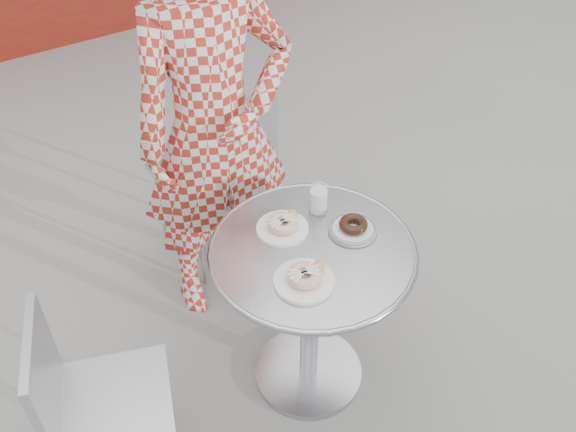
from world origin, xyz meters
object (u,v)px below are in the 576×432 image
plate_checker (353,227)px  chair_far (216,204)px  bistro_table (311,284)px  chair_left (119,428)px  plate_near (305,278)px  plate_far (283,225)px  milk_cup (319,200)px  seated_person (215,130)px

plate_checker → chair_far: bearing=98.5°
bistro_table → chair_left: size_ratio=0.93×
bistro_table → plate_near: 0.26m
chair_far → bistro_table: bearing=81.7°
bistro_table → plate_near: bearing=-133.3°
plate_far → milk_cup: milk_cup is taller
plate_far → plate_checker: plate_far is taller
plate_near → plate_checker: 0.31m
seated_person → milk_cup: (0.18, -0.47, -0.10)m
chair_far → plate_near: size_ratio=4.68×
seated_person → plate_near: size_ratio=8.94×
chair_far → chair_left: 1.21m
seated_person → plate_near: bearing=-88.9°
chair_far → plate_far: bearing=78.6°
milk_cup → chair_left: bearing=-172.2°
chair_far → chair_left: chair_far is taller
chair_left → milk_cup: (0.93, 0.13, 0.56)m
bistro_table → chair_left: (-0.80, 0.03, -0.32)m
plate_near → plate_checker: (0.29, 0.12, -0.01)m
seated_person → plate_near: 0.77m
plate_checker → chair_left: bearing=178.2°
chair_left → milk_cup: size_ratio=7.21×
plate_near → milk_cup: 0.37m
bistro_table → milk_cup: size_ratio=6.74×
plate_near → chair_far: bearing=81.4°
plate_checker → milk_cup: (-0.04, 0.16, 0.04)m
seated_person → plate_far: size_ratio=9.60×
chair_left → milk_cup: 1.10m
bistro_table → plate_far: bearing=103.4°
chair_far → plate_checker: (0.13, -0.90, 0.48)m
chair_left → seated_person: (0.76, 0.60, 0.66)m
plate_checker → milk_cup: bearing=105.6°
seated_person → milk_cup: seated_person is taller
bistro_table → seated_person: seated_person is taller
plate_near → milk_cup: (0.24, 0.28, 0.03)m
seated_person → plate_far: bearing=-82.8°
chair_far → chair_left: bearing=40.3°
seated_person → plate_near: seated_person is taller
seated_person → plate_checker: seated_person is taller
chair_left → seated_person: seated_person is taller
plate_near → bistro_table: bearing=46.7°
milk_cup → plate_checker: bearing=-74.4°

